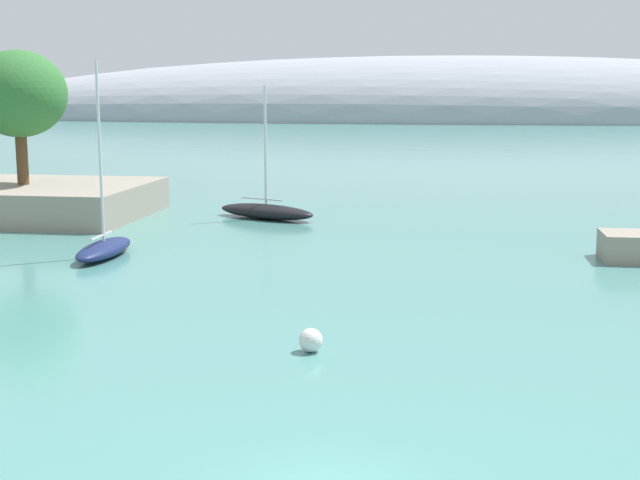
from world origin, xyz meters
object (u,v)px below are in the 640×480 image
Objects in this scene: tree_clump_shore at (18,94)px; sailboat_navy_mid_mooring at (104,247)px; sailboat_black_near_shore at (266,211)px; mooring_buoy_white at (311,340)px.

sailboat_navy_mid_mooring is (11.28, -13.16, -8.03)m from tree_clump_shore.
sailboat_navy_mid_mooring is at bearing -86.82° from sailboat_black_near_shore.
mooring_buoy_white is (8.11, -30.27, -0.16)m from sailboat_black_near_shore.
tree_clump_shore is 19.10m from sailboat_navy_mid_mooring.
tree_clump_shore is 1.01× the size of sailboat_black_near_shore.
tree_clump_shore reaches higher than sailboat_navy_mid_mooring.
sailboat_black_near_shore is 10.96× the size of mooring_buoy_white.
mooring_buoy_white is (25.10, -28.43, -8.15)m from tree_clump_shore.
tree_clump_shore is 0.89× the size of sailboat_navy_mid_mooring.
tree_clump_shore is 18.86m from sailboat_black_near_shore.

